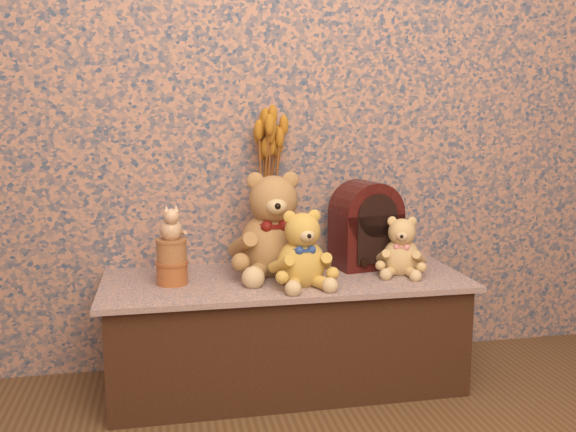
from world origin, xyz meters
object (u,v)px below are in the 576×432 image
Objects in this scene: cathedral_radio at (366,224)px; cat_figurine at (171,222)px; teddy_small at (401,243)px; biscuit_tin_lower at (172,273)px; teddy_large at (273,220)px; teddy_medium at (301,245)px; ceramic_vase at (269,243)px.

cat_figurine is (-0.76, -0.11, 0.06)m from cathedral_radio.
teddy_small reaches higher than biscuit_tin_lower.
teddy_large is 1.44× the size of teddy_medium.
ceramic_vase is (-0.48, 0.19, -0.02)m from teddy_small.
cathedral_radio is 0.78m from biscuit_tin_lower.
teddy_medium is 2.24× the size of cat_figurine.
cat_figurine reaches higher than ceramic_vase.
cat_figurine reaches higher than teddy_small.
teddy_small is 0.86m from biscuit_tin_lower.
teddy_medium is 0.41m from teddy_small.
cat_figurine is (0.00, 0.00, 0.19)m from biscuit_tin_lower.
ceramic_vase is at bearing 18.65° from cat_figurine.
biscuit_tin_lower is (-0.76, -0.11, -0.13)m from cathedral_radio.
ceramic_vase is at bearing 99.62° from teddy_medium.
cathedral_radio is 0.39m from ceramic_vase.
biscuit_tin_lower is at bearing -167.35° from teddy_large.
cat_figurine is (-0.38, -0.07, 0.02)m from teddy_large.
cat_figurine is at bearing -159.93° from teddy_small.
cat_figurine reaches higher than teddy_medium.
biscuit_tin_lower is (-0.86, 0.02, -0.08)m from teddy_small.
teddy_small is (0.41, 0.07, -0.03)m from teddy_medium.
cathedral_radio is (-0.10, 0.13, 0.05)m from teddy_small.
cathedral_radio is (0.31, 0.21, 0.03)m from teddy_medium.
teddy_small is at bearing -9.64° from teddy_large.
teddy_large is 0.50m from teddy_small.
teddy_large is 0.42m from biscuit_tin_lower.
teddy_small is 1.84× the size of cat_figurine.
teddy_large is at bearing -91.50° from ceramic_vase.
teddy_large is 0.38m from cathedral_radio.
biscuit_tin_lower is at bearing 0.00° from cat_figurine.
biscuit_tin_lower is (-0.45, 0.10, -0.10)m from teddy_medium.
biscuit_tin_lower is at bearing -159.93° from teddy_small.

